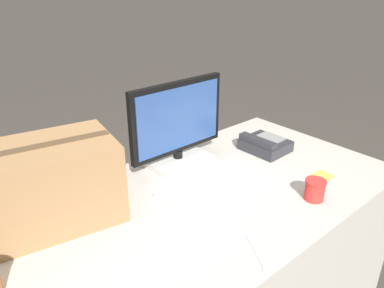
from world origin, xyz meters
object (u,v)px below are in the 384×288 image
desk_phone (265,144)px  cardboard_box (53,183)px  keyboard (208,184)px  monitor (178,130)px  paper_cup_right (315,190)px  sticky_note_pad (323,176)px  spoon (260,260)px

desk_phone → cardboard_box: 1.04m
cardboard_box → keyboard: bearing=-19.4°
monitor → paper_cup_right: monitor is taller
paper_cup_right → sticky_note_pad: paper_cup_right is taller
monitor → spoon: size_ratio=3.11×
cardboard_box → paper_cup_right: bearing=-33.6°
keyboard → paper_cup_right: paper_cup_right is taller
cardboard_box → desk_phone: bearing=-7.1°
desk_phone → keyboard: bearing=-172.8°
paper_cup_right → cardboard_box: (-0.82, 0.54, 0.11)m
spoon → keyboard: bearing=-172.9°
paper_cup_right → cardboard_box: cardboard_box is taller
paper_cup_right → spoon: paper_cup_right is taller
sticky_note_pad → desk_phone: bearing=87.8°
desk_phone → sticky_note_pad: (-0.01, -0.34, -0.03)m
spoon → sticky_note_pad: size_ratio=2.13×
desk_phone → sticky_note_pad: 0.34m
keyboard → desk_phone: 0.47m
keyboard → cardboard_box: size_ratio=0.92×
spoon → sticky_note_pad: 0.64m
monitor → paper_cup_right: size_ratio=5.81×
monitor → desk_phone: monitor is taller
desk_phone → cardboard_box: cardboard_box is taller
desk_phone → paper_cup_right: bearing=-117.7°
keyboard → desk_phone: bearing=8.1°
desk_phone → cardboard_box: bearing=171.3°
monitor → sticky_note_pad: monitor is taller
sticky_note_pad → spoon: bearing=-165.7°
sticky_note_pad → cardboard_box: bearing=155.0°
monitor → sticky_note_pad: size_ratio=6.61×
keyboard → sticky_note_pad: size_ratio=5.97×
monitor → sticky_note_pad: (0.41, -0.52, -0.17)m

